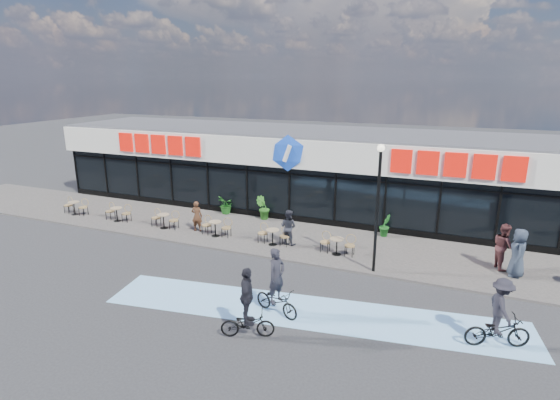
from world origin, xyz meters
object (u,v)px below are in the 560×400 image
object	(u,v)px
bistro_set_0	(75,206)
pedestrian_a	(518,253)
pedestrian_b	(504,246)
patron_left	(197,216)
potted_plant_mid	(263,208)
cyclist_b	(499,319)
potted_plant_left	(226,205)
potted_plant_right	(385,225)
cyclist_a	(277,292)
patron_right	(288,227)
lamp_post	(378,198)

from	to	relation	value
bistro_set_0	pedestrian_a	bearing A→B (deg)	1.29
pedestrian_b	patron_left	bearing A→B (deg)	73.54
potted_plant_mid	cyclist_b	distance (m)	13.53
potted_plant_left	potted_plant_right	distance (m)	8.84
bistro_set_0	potted_plant_right	bearing A→B (deg)	10.34
pedestrian_b	cyclist_a	bearing A→B (deg)	112.70
patron_left	pedestrian_b	distance (m)	13.81
potted_plant_mid	cyclist_a	distance (m)	9.68
patron_right	pedestrian_b	world-z (taller)	pedestrian_b
potted_plant_right	bistro_set_0	bearing A→B (deg)	-169.66
potted_plant_right	patron_right	xyz separation A→B (m)	(-3.94, -2.77, 0.29)
potted_plant_right	cyclist_b	world-z (taller)	cyclist_b
bistro_set_0	patron_right	bearing A→B (deg)	1.22
potted_plant_mid	potted_plant_left	bearing A→B (deg)	177.47
bistro_set_0	potted_plant_mid	bearing A→B (deg)	17.24
cyclist_a	potted_plant_mid	bearing A→B (deg)	117.07
lamp_post	patron_left	bearing A→B (deg)	171.31
potted_plant_mid	patron_right	size ratio (longest dim) A/B	0.78
potted_plant_mid	cyclist_a	world-z (taller)	cyclist_a
bistro_set_0	pedestrian_a	world-z (taller)	pedestrian_a
cyclist_b	bistro_set_0	bearing A→B (deg)	167.41
potted_plant_left	cyclist_a	distance (m)	11.01
lamp_post	bistro_set_0	world-z (taller)	lamp_post
pedestrian_b	pedestrian_a	bearing A→B (deg)	-161.01
patron_left	bistro_set_0	bearing A→B (deg)	-6.61
lamp_post	cyclist_a	distance (m)	5.45
pedestrian_a	cyclist_b	distance (m)	5.31
lamp_post	patron_left	size ratio (longest dim) A/B	3.29
patron_left	pedestrian_b	world-z (taller)	pedestrian_b
pedestrian_a	cyclist_a	size ratio (longest dim) A/B	0.83
potted_plant_left	potted_plant_mid	size ratio (longest dim) A/B	0.81
potted_plant_left	patron_left	bearing A→B (deg)	-89.44
patron_right	pedestrian_a	bearing A→B (deg)	-169.64
patron_left	cyclist_b	distance (m)	14.18
potted_plant_right	patron_left	world-z (taller)	patron_left
patron_left	pedestrian_b	bearing A→B (deg)	175.29
cyclist_a	potted_plant_left	bearing A→B (deg)	127.62
potted_plant_left	pedestrian_a	size ratio (longest dim) A/B	0.54
potted_plant_mid	lamp_post	bearing A→B (deg)	-32.42
potted_plant_left	potted_plant_mid	world-z (taller)	potted_plant_mid
potted_plant_mid	pedestrian_a	world-z (taller)	pedestrian_a
bistro_set_0	pedestrian_b	xyz separation A→B (m)	(21.64, 1.07, 0.48)
bistro_set_0	cyclist_a	xyz separation A→B (m)	(14.54, -5.47, 0.24)
potted_plant_right	cyclist_a	xyz separation A→B (m)	(-2.12, -8.51, 0.16)
cyclist_b	patron_left	bearing A→B (deg)	159.59
potted_plant_right	patron_right	distance (m)	4.83
bistro_set_0	patron_right	world-z (taller)	patron_right
potted_plant_mid	cyclist_a	xyz separation A→B (m)	(4.41, -8.62, 0.05)
cyclist_b	potted_plant_right	bearing A→B (deg)	119.97
pedestrian_b	cyclist_b	distance (m)	5.81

